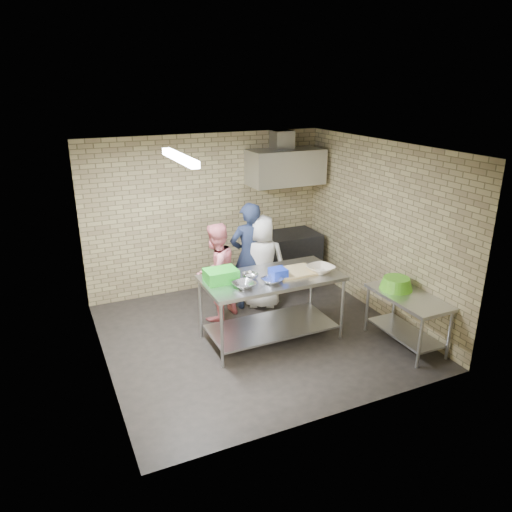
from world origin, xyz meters
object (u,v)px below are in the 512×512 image
Objects in this scene: green_basin at (396,283)px; bottle_red at (283,169)px; prep_table at (271,308)px; woman_pink at (216,272)px; green_crate at (221,275)px; bottle_green at (303,168)px; side_counter at (406,320)px; stove at (285,258)px; woman_white at (262,262)px; man_navy at (249,256)px; blue_tub at (278,273)px.

green_basin is 3.01m from bottle_red.
woman_pink reaches higher than prep_table.
bottle_green reaches higher than green_crate.
side_counter is 2.64m from green_crate.
bottle_red is at bearing 78.23° from stove.
prep_table reaches higher than green_basin.
man_navy is at bearing 4.38° from woman_white.
green_crate reaches higher than blue_tub.
green_crate is 0.28× the size of woman_white.
bottle_red reaches higher than green_crate.
green_crate is at bearing -138.04° from stove.
green_crate is at bearing 170.27° from prep_table.
blue_tub is 1.19m from woman_pink.
green_crate is at bearing -134.99° from bottle_red.
prep_table is 1.26× the size of woman_pink.
blue_tub reaches higher than prep_table.
woman_pink is at bearing 117.15° from prep_table.
bottle_green reaches higher than woman_pink.
woman_white reaches higher than blue_tub.
woman_white reaches higher than green_basin.
woman_pink is at bearing 32.67° from woman_white.
man_navy is at bearing 167.54° from woman_pink.
stove is 8.00× the size of bottle_green.
green_basin is 3.07× the size of bottle_green.
bottle_red is (0.05, 0.24, 1.58)m from stove.
bottle_green reaches higher than blue_tub.
blue_tub is at bearing -118.73° from bottle_red.
green_crate reaches higher than prep_table.
man_navy reaches higher than green_basin.
stove is 1.90m from woman_pink.
woman_white is (0.29, 1.11, -0.26)m from blue_tub.
bottle_green is (0.02, 2.74, 1.18)m from green_basin.
bottle_green is at bearing 90.00° from side_counter.
blue_tub is at bearing 90.07° from woman_pink.
woman_pink is (0.22, 0.81, -0.28)m from green_crate.
green_basin is 0.26× the size of man_navy.
green_crate is 1.40m from woman_white.
blue_tub is (0.75, -0.22, -0.02)m from green_crate.
green_crate is 1.30m from man_navy.
woman_white is (-1.29, -1.03, -1.25)m from bottle_green.
side_counter is 0.79× the size of woman_pink.
bottle_green is at bearing -145.82° from man_navy.
woman_white reaches higher than side_counter.
blue_tub is at bearing -16.35° from green_crate.
bottle_green is at bearing 51.53° from prep_table.
man_navy is at bearing 126.07° from side_counter.
man_navy is 0.65m from woman_pink.
side_counter is 2.38m from woman_white.
prep_table is at bearing 149.95° from side_counter.
man_navy is at bearing 49.15° from green_crate.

